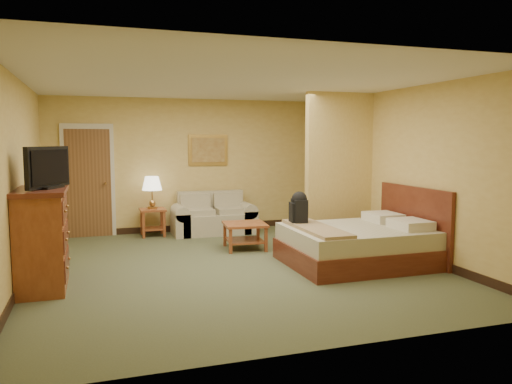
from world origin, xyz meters
name	(u,v)px	position (x,y,z in m)	size (l,w,h in m)	color
floor	(233,266)	(0.00, 0.00, 0.00)	(6.00, 6.00, 0.00)	#4D5436
ceiling	(232,82)	(0.00, 0.00, 2.60)	(6.00, 6.00, 0.00)	white
back_wall	(192,165)	(0.00, 3.00, 1.30)	(5.50, 0.02, 2.60)	#D4B15A
left_wall	(18,181)	(-2.75, 0.00, 1.30)	(0.02, 6.00, 2.60)	#D4B15A
right_wall	(400,172)	(2.75, 0.00, 1.30)	(0.02, 6.00, 2.60)	#D4B15A
partition	(339,169)	(2.15, 0.93, 1.30)	(1.20, 0.15, 2.60)	#D4B15A
door	(89,182)	(-1.95, 2.96, 1.03)	(0.94, 0.16, 2.10)	beige
baseboard	(193,227)	(0.00, 2.99, 0.06)	(5.50, 0.02, 0.12)	black
loveseat	(213,220)	(0.32, 2.57, 0.26)	(1.58, 0.74, 0.80)	tan
side_table	(153,218)	(-0.83, 2.65, 0.34)	(0.47, 0.47, 0.52)	brown
table_lamp	(152,184)	(-0.83, 2.65, 0.98)	(0.37, 0.37, 0.61)	#A4753C
coffee_table	(245,230)	(0.49, 1.03, 0.31)	(0.74, 0.74, 0.43)	brown
wall_picture	(208,150)	(0.32, 2.97, 1.60)	(0.79, 0.04, 0.61)	#B78E3F
dresser	(42,238)	(-2.48, -0.30, 0.62)	(0.60, 1.14, 1.22)	brown
tv	(48,169)	(-2.38, -0.30, 1.46)	(0.45, 0.75, 0.50)	black
bed	(361,243)	(1.82, -0.44, 0.30)	(2.01, 1.71, 1.11)	#521E13
backpack	(299,207)	(1.03, 0.01, 0.81)	(0.23, 0.31, 0.50)	black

